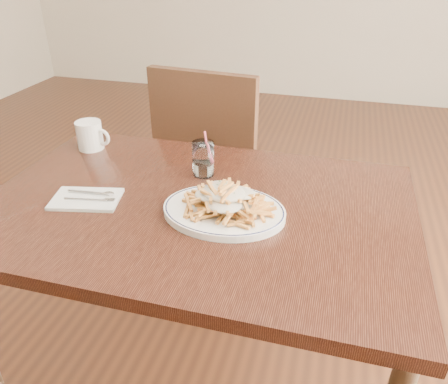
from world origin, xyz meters
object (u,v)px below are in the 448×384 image
(chair_far, at_px, (214,161))
(coffee_mug, at_px, (90,135))
(fries_plate, at_px, (224,211))
(table, at_px, (197,226))
(loaded_fries, at_px, (224,196))
(water_glass, at_px, (203,161))

(chair_far, distance_m, coffee_mug, 0.59)
(fries_plate, bearing_deg, table, 157.00)
(fries_plate, bearing_deg, chair_far, 108.85)
(loaded_fries, bearing_deg, table, 157.00)
(loaded_fries, xyz_separation_m, water_glass, (-0.13, 0.21, -0.01))
(water_glass, height_order, coffee_mug, water_glass)
(fries_plate, relative_size, loaded_fries, 1.33)
(table, relative_size, chair_far, 1.24)
(loaded_fries, distance_m, coffee_mug, 0.64)
(table, height_order, chair_far, chair_far)
(table, relative_size, fries_plate, 3.55)
(table, relative_size, water_glass, 8.07)
(loaded_fries, bearing_deg, fries_plate, 90.00)
(table, xyz_separation_m, loaded_fries, (0.09, -0.04, 0.14))
(table, distance_m, water_glass, 0.22)
(coffee_mug, bearing_deg, loaded_fries, -27.41)
(table, xyz_separation_m, fries_plate, (0.09, -0.04, 0.09))
(fries_plate, distance_m, loaded_fries, 0.05)
(fries_plate, bearing_deg, coffee_mug, 152.59)
(table, xyz_separation_m, chair_far, (-0.15, 0.67, -0.12))
(chair_far, height_order, loaded_fries, chair_far)
(chair_far, height_order, coffee_mug, chair_far)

